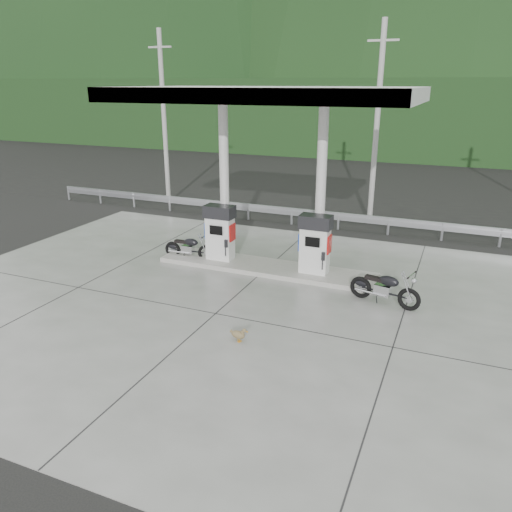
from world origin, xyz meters
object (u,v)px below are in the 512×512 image
at_px(motorcycle_left, 189,248).
at_px(motorcycle_right, 385,288).
at_px(gas_pump_left, 220,233).
at_px(duck, 238,335).
at_px(gas_pump_right, 315,244).

height_order(motorcycle_left, motorcycle_right, motorcycle_right).
bearing_deg(gas_pump_left, duck, -59.11).
xyz_separation_m(motorcycle_left, motorcycle_right, (6.66, -1.11, 0.04)).
distance_m(gas_pump_right, duck, 4.69).
relative_size(gas_pump_left, duck, 4.10).
bearing_deg(gas_pump_left, motorcycle_right, -12.10).
distance_m(motorcycle_left, motorcycle_right, 6.75).
bearing_deg(gas_pump_right, motorcycle_right, -27.08).
height_order(gas_pump_left, duck, gas_pump_left).
distance_m(gas_pump_right, motorcycle_left, 4.40).
distance_m(gas_pump_left, motorcycle_right, 5.67).
bearing_deg(gas_pump_right, motorcycle_left, -179.00).
bearing_deg(motorcycle_left, gas_pump_left, 0.68).
relative_size(motorcycle_right, duck, 4.24).
height_order(gas_pump_left, motorcycle_right, gas_pump_left).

